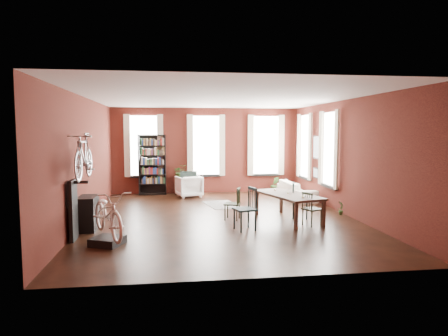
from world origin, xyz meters
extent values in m
plane|color=black|center=(0.00, 0.00, 0.00)|extent=(9.00, 9.00, 0.00)
cube|color=silver|center=(0.00, 0.00, 3.20)|extent=(7.00, 9.00, 0.04)
cube|color=#431510|center=(0.00, 4.50, 1.60)|extent=(7.00, 0.04, 3.20)
cube|color=#431510|center=(0.00, -4.50, 1.60)|extent=(7.00, 0.04, 3.20)
cube|color=#431510|center=(-3.50, 0.00, 1.60)|extent=(0.04, 9.00, 3.20)
cube|color=#431510|center=(3.50, 0.00, 1.60)|extent=(0.04, 9.00, 3.20)
cube|color=white|center=(-2.30, 4.47, 1.80)|extent=(1.00, 0.04, 2.20)
cube|color=beige|center=(-2.30, 4.40, 1.80)|extent=(1.40, 0.06, 2.30)
cube|color=white|center=(0.00, 4.47, 1.80)|extent=(1.00, 0.04, 2.20)
cube|color=beige|center=(0.00, 4.40, 1.80)|extent=(1.40, 0.06, 2.30)
cube|color=white|center=(2.30, 4.47, 1.80)|extent=(1.00, 0.04, 2.20)
cube|color=beige|center=(2.30, 4.40, 1.80)|extent=(1.40, 0.06, 2.30)
cube|color=white|center=(3.47, 1.00, 1.80)|extent=(0.04, 1.00, 2.20)
cube|color=beige|center=(3.40, 1.00, 1.80)|extent=(0.06, 1.40, 2.30)
cube|color=white|center=(3.47, 3.20, 1.80)|extent=(0.04, 1.00, 2.20)
cube|color=beige|center=(3.40, 3.20, 1.80)|extent=(0.06, 1.40, 2.30)
cube|color=black|center=(3.46, 2.10, 1.80)|extent=(0.04, 0.55, 0.75)
cube|color=black|center=(3.46, 2.10, 0.95)|extent=(0.04, 0.45, 0.35)
cube|color=#4E3B2F|center=(1.69, -0.58, 0.35)|extent=(1.49, 2.26, 0.71)
cube|color=#1A383B|center=(0.39, -1.42, 0.50)|extent=(0.57, 0.57, 1.00)
cube|color=black|center=(0.27, -0.27, 0.42)|extent=(0.51, 0.51, 0.85)
cube|color=#1F2E1B|center=(2.12, -1.18, 0.42)|extent=(0.51, 0.51, 0.83)
cube|color=#173033|center=(2.11, -0.31, 0.47)|extent=(0.55, 0.55, 0.94)
cube|color=black|center=(-2.00, 4.30, 1.10)|extent=(1.00, 0.32, 2.20)
imported|color=white|center=(-0.70, 3.53, 0.42)|extent=(0.98, 0.95, 0.84)
imported|color=beige|center=(2.95, 2.60, 0.41)|extent=(0.61, 2.08, 0.81)
cube|color=black|center=(0.27, 1.89, 0.01)|extent=(1.19, 1.61, 0.01)
cube|color=black|center=(-2.63, -2.27, 0.08)|extent=(0.75, 0.75, 0.17)
cube|color=black|center=(-3.40, -1.80, 0.65)|extent=(0.16, 0.60, 1.30)
cube|color=black|center=(-3.28, -0.90, 0.40)|extent=(0.40, 0.80, 0.80)
cube|color=black|center=(-1.02, 4.30, 0.28)|extent=(0.32, 0.32, 0.57)
imported|color=#345C25|center=(2.59, 4.14, 0.13)|extent=(0.39, 0.63, 0.27)
imported|color=#2A5120|center=(3.37, -0.07, 0.07)|extent=(0.44, 0.42, 0.14)
imported|color=white|center=(-2.61, -2.23, 1.10)|extent=(0.99, 1.16, 1.86)
imported|color=#A5A8AD|center=(-3.15, -1.80, 2.13)|extent=(0.47, 1.00, 1.66)
imported|color=#3A5E25|center=(-0.99, 4.27, 0.77)|extent=(0.57, 0.61, 0.41)
camera|label=1|loc=(-1.33, -10.52, 2.32)|focal=32.00mm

